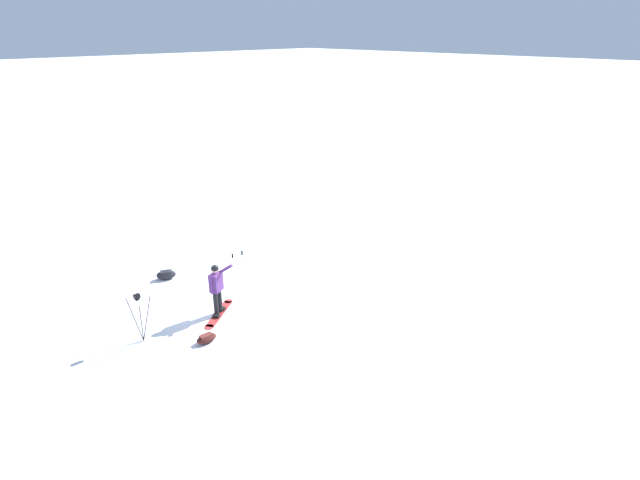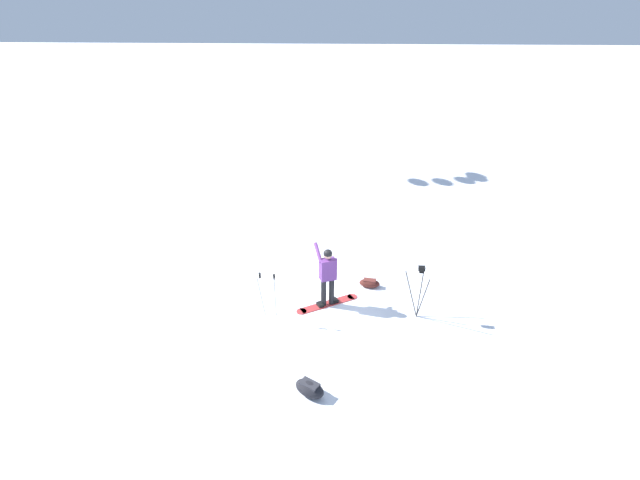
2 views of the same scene
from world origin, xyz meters
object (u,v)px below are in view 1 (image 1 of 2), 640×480
object	(u,v)px
camera_tripod	(139,308)
ski_poles	(238,265)
snowboarder	(216,285)
gear_bag_large	(166,275)
gear_bag_small	(206,338)
snowboard	(219,313)

from	to	relation	value
camera_tripod	ski_poles	size ratio (longest dim) A/B	1.10
snowboarder	camera_tripod	size ratio (longest dim) A/B	1.14
camera_tripod	snowboarder	bearing A→B (deg)	82.68
gear_bag_large	ski_poles	size ratio (longest dim) A/B	0.56
gear_bag_large	snowboarder	bearing A→B (deg)	-1.27
camera_tripod	ski_poles	world-z (taller)	camera_tripod
gear_bag_small	ski_poles	distance (m)	3.18
camera_tripod	ski_poles	distance (m)	3.73
camera_tripod	gear_bag_small	size ratio (longest dim) A/B	2.41
snowboard	camera_tripod	size ratio (longest dim) A/B	1.06
snowboarder	gear_bag_large	bearing A→B (deg)	178.73
snowboarder	snowboard	distance (m)	0.97
gear_bag_large	camera_tripod	xyz separation A→B (m)	(2.93, -2.37, 0.87)
snowboarder	gear_bag_large	size ratio (longest dim) A/B	2.25
camera_tripod	gear_bag_small	xyz separation A→B (m)	(1.30, 1.19, -0.91)
snowboarder	gear_bag_small	xyz separation A→B (m)	(1.00, -1.10, -0.87)
gear_bag_small	ski_poles	size ratio (longest dim) A/B	0.46
camera_tripod	ski_poles	xyz separation A→B (m)	(-0.53, 3.69, -0.16)
snowboarder	snowboard	bearing A→B (deg)	-13.46
camera_tripod	snowboard	bearing A→B (deg)	82.45
snowboard	ski_poles	size ratio (longest dim) A/B	1.17
snowboard	ski_poles	bearing A→B (deg)	120.75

